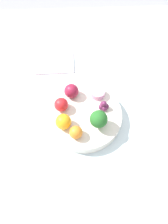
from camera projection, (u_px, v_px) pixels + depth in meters
ground_plane at (84, 122)px, 0.74m from camera, size 6.00×6.00×0.00m
table_surface at (84, 120)px, 0.73m from camera, size 1.20×1.20×0.02m
bowl at (84, 116)px, 0.71m from camera, size 0.24×0.24×0.04m
broccoli at (99, 119)px, 0.64m from camera, size 0.05×0.05×0.07m
apple_red at (61, 105)px, 0.68m from camera, size 0.04×0.04×0.04m
apple_green at (71, 91)px, 0.71m from camera, size 0.05×0.05×0.05m
orange_front at (63, 122)px, 0.65m from camera, size 0.05×0.05×0.05m
orange_back at (76, 132)px, 0.64m from camera, size 0.04×0.04×0.04m
grape_cluster at (104, 106)px, 0.69m from camera, size 0.03×0.03×0.03m
small_cup at (98, 93)px, 0.72m from camera, size 0.05×0.05×0.02m
napkin at (55, 63)px, 0.85m from camera, size 0.11×0.15×0.01m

